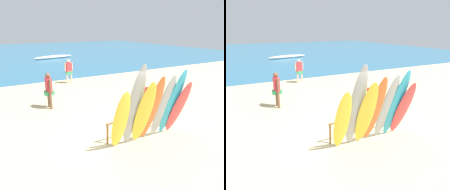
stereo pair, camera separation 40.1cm
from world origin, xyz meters
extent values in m
plane|color=#D3BC8C|center=(0.00, 14.00, 0.00)|extent=(60.00, 60.00, 0.00)
cube|color=teal|center=(0.00, 29.50, 0.01)|extent=(60.00, 40.00, 0.02)
cylinder|color=brown|center=(-1.27, 0.00, 0.34)|extent=(0.07, 0.07, 0.68)
cylinder|color=brown|center=(1.27, 0.00, 0.34)|extent=(0.07, 0.07, 0.68)
cylinder|color=brown|center=(0.00, 0.00, 0.68)|extent=(2.66, 0.06, 0.06)
ellipsoid|color=yellow|center=(-1.16, -0.58, 0.99)|extent=(0.53, 0.73, 1.98)
ellipsoid|color=#999EA3|center=(-0.74, -0.67, 1.36)|extent=(0.53, 0.98, 2.72)
ellipsoid|color=yellow|center=(-0.40, -0.69, 1.10)|extent=(0.63, 0.96, 2.20)
ellipsoid|color=orange|center=(-0.06, -0.68, 1.16)|extent=(0.54, 1.02, 2.32)
ellipsoid|color=#999EA3|center=(0.42, -0.65, 1.16)|extent=(0.59, 0.90, 2.31)
ellipsoid|color=#289EC6|center=(0.78, -0.68, 1.22)|extent=(0.58, 0.94, 2.43)
ellipsoid|color=#D13D42|center=(1.09, -0.68, 1.01)|extent=(0.56, 0.91, 2.01)
cylinder|color=beige|center=(0.64, 8.44, 0.39)|extent=(0.12, 0.12, 0.77)
cylinder|color=beige|center=(0.33, 8.37, 0.39)|extent=(0.12, 0.12, 0.77)
cube|color=#33A36B|center=(0.48, 8.41, 0.71)|extent=(0.42, 0.26, 0.19)
cube|color=#DB333D|center=(0.48, 8.41, 1.08)|extent=(0.43, 0.29, 0.61)
sphere|color=beige|center=(0.48, 8.41, 1.49)|extent=(0.22, 0.22, 0.22)
cylinder|color=beige|center=(0.73, 8.46, 1.11)|extent=(0.09, 0.09, 0.54)
cylinder|color=beige|center=(0.23, 8.35, 1.11)|extent=(0.09, 0.09, 0.54)
cylinder|color=brown|center=(-1.96, 4.07, 0.40)|extent=(0.12, 0.12, 0.81)
cylinder|color=brown|center=(-1.96, 4.41, 0.40)|extent=(0.12, 0.12, 0.81)
cube|color=#33A36B|center=(-1.96, 4.24, 0.74)|extent=(0.43, 0.27, 0.19)
cube|color=#DB333D|center=(-1.96, 4.24, 1.12)|extent=(0.22, 0.42, 0.63)
sphere|color=brown|center=(-1.96, 4.24, 1.55)|extent=(0.23, 0.23, 0.23)
cylinder|color=brown|center=(-1.96, 3.98, 1.16)|extent=(0.10, 0.10, 0.56)
cylinder|color=brown|center=(-1.96, 4.51, 1.16)|extent=(0.10, 0.10, 0.56)
cylinder|color=#B7B7BC|center=(2.65, 1.00, 0.14)|extent=(0.02, 0.02, 0.28)
cylinder|color=#B7B7BC|center=(3.07, 1.05, 0.14)|extent=(0.02, 0.02, 0.28)
cylinder|color=#B7B7BC|center=(2.61, 1.37, 0.14)|extent=(0.02, 0.02, 0.28)
cylinder|color=#B7B7BC|center=(3.03, 1.42, 0.14)|extent=(0.02, 0.02, 0.28)
cube|color=silver|center=(2.84, 1.21, 0.30)|extent=(0.55, 0.51, 0.03)
cube|color=silver|center=(2.80, 1.53, 0.57)|extent=(0.52, 0.28, 0.52)
cylinder|color=#B7B7BC|center=(1.88, 2.27, 0.14)|extent=(0.02, 0.02, 0.28)
cylinder|color=#B7B7BC|center=(2.26, 2.10, 0.14)|extent=(0.02, 0.02, 0.28)
cylinder|color=#B7B7BC|center=(2.03, 2.61, 0.14)|extent=(0.02, 0.02, 0.28)
cylinder|color=#B7B7BC|center=(2.41, 2.44, 0.14)|extent=(0.02, 0.02, 0.28)
cube|color=red|center=(2.14, 2.35, 0.30)|extent=(0.64, 0.61, 0.03)
cube|color=red|center=(2.28, 2.65, 0.57)|extent=(0.55, 0.41, 0.52)
ellipsoid|color=silver|center=(3.10, 21.15, 0.18)|extent=(4.93, 1.63, 0.39)
camera|label=1|loc=(-4.38, -5.59, 3.61)|focal=35.42mm
camera|label=2|loc=(-4.03, -5.78, 3.61)|focal=35.42mm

